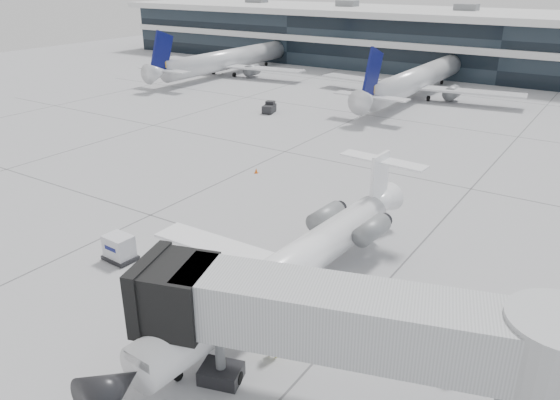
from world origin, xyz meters
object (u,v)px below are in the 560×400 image
Objects in this scene: regional_jet at (292,265)px; jet_bridge at (375,326)px; ramp_worker at (273,340)px; cargo_uld at (119,248)px.

jet_bridge is at bearing -33.79° from regional_jet.
ramp_worker is 14.55m from cargo_uld.
jet_bridge is 20.57m from cargo_uld.
cargo_uld is at bearing -164.18° from regional_jet.
regional_jet is 5.80m from ramp_worker.
jet_bridge is 9.85× the size of ramp_worker.
jet_bridge is (7.84, -6.00, 2.43)m from regional_jet.
regional_jet reaches higher than ramp_worker.
cargo_uld is (-19.95, 3.39, -3.66)m from jet_bridge.
regional_jet is 13.85× the size of ramp_worker.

